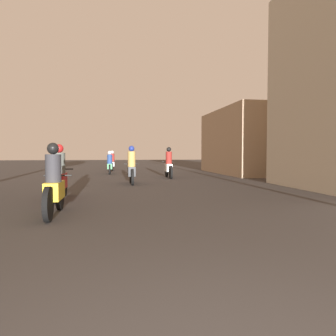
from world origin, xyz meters
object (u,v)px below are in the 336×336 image
at_px(motorcycle_yellow, 54,186).
at_px(motorcycle_green, 110,165).
at_px(building_right_far, 255,142).
at_px(motorcycle_white, 169,165).
at_px(motorcycle_red, 60,177).
at_px(motorcycle_silver, 112,163).
at_px(motorcycle_black, 132,169).

distance_m(motorcycle_yellow, motorcycle_green, 13.73).
bearing_deg(building_right_far, motorcycle_white, -153.60).
xyz_separation_m(motorcycle_red, motorcycle_silver, (1.33, 15.24, -0.04)).
height_order(motorcycle_silver, building_right_far, building_right_far).
distance_m(motorcycle_black, motorcycle_silver, 10.97).
bearing_deg(motorcycle_black, motorcycle_red, -122.55).
distance_m(motorcycle_yellow, motorcycle_red, 2.44).
relative_size(motorcycle_green, motorcycle_silver, 1.00).
xyz_separation_m(motorcycle_yellow, motorcycle_silver, (1.06, 17.67, -0.02)).
relative_size(motorcycle_yellow, motorcycle_green, 1.05).
bearing_deg(motorcycle_black, motorcycle_yellow, -111.40).
distance_m(motorcycle_yellow, motorcycle_silver, 17.70).
relative_size(motorcycle_black, motorcycle_silver, 0.99).
xyz_separation_m(motorcycle_white, motorcycle_green, (-3.10, 3.91, -0.07)).
xyz_separation_m(motorcycle_yellow, motorcycle_white, (4.03, 9.79, 0.04)).
bearing_deg(building_right_far, motorcycle_green, 174.71).
height_order(motorcycle_black, building_right_far, building_right_far).
distance_m(motorcycle_yellow, motorcycle_white, 10.59).
height_order(motorcycle_red, building_right_far, building_right_far).
distance_m(motorcycle_yellow, building_right_far, 16.45).
relative_size(motorcycle_silver, building_right_far, 0.24).
distance_m(motorcycle_white, building_right_far, 7.00).
bearing_deg(motorcycle_red, building_right_far, 50.26).
bearing_deg(motorcycle_black, motorcycle_silver, 89.34).
distance_m(motorcycle_green, building_right_far, 9.40).
relative_size(motorcycle_black, motorcycle_white, 0.94).
xyz_separation_m(motorcycle_white, motorcycle_silver, (-2.97, 7.88, -0.06)).
height_order(motorcycle_white, building_right_far, building_right_far).
relative_size(motorcycle_red, motorcycle_black, 1.10).
distance_m(motorcycle_black, motorcycle_white, 3.70).
xyz_separation_m(motorcycle_red, building_right_far, (10.46, 10.42, 1.39)).
bearing_deg(motorcycle_green, motorcycle_silver, 84.59).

